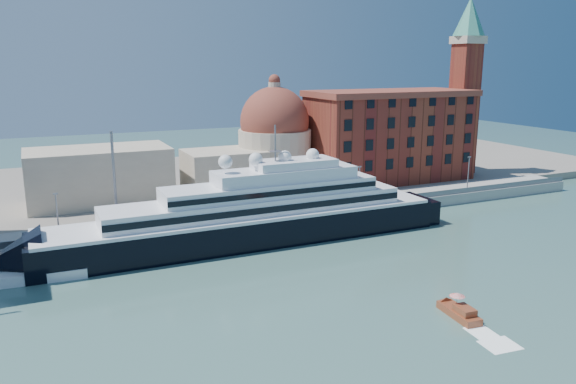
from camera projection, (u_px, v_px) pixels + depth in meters
name	position (u px, v px, depth m)	size (l,w,h in m)	color
ground	(294.00, 289.00, 81.74)	(400.00, 400.00, 0.00)	#39645C
quay	(221.00, 222.00, 111.56)	(180.00, 10.00, 2.50)	gray
land	(173.00, 184.00, 147.91)	(260.00, 72.00, 2.00)	slate
quay_fence	(228.00, 219.00, 107.15)	(180.00, 0.10, 1.20)	slate
superyacht	(235.00, 222.00, 100.74)	(83.46, 11.57, 24.94)	black
service_barge	(43.00, 274.00, 85.40)	(13.43, 5.24, 2.96)	white
water_taxi	(460.00, 312.00, 72.60)	(2.93, 7.05, 3.26)	maroon
warehouse	(390.00, 135.00, 145.78)	(43.00, 19.00, 23.25)	maroon
campanile	(466.00, 75.00, 152.13)	(8.40, 8.40, 47.00)	maroon
church	(215.00, 154.00, 132.96)	(66.00, 18.00, 25.50)	beige
lamp_posts	(157.00, 187.00, 102.93)	(120.80, 2.40, 18.00)	slate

